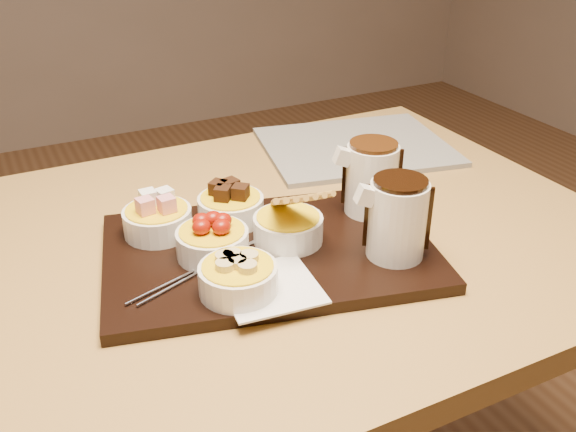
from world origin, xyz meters
name	(u,v)px	position (x,y,z in m)	size (l,w,h in m)	color
dining_table	(229,298)	(0.00, 0.00, 0.65)	(1.20, 0.80, 0.75)	#AA813F
serving_board	(269,252)	(0.04, -0.06, 0.76)	(0.46, 0.30, 0.02)	black
napkin	(270,287)	(0.00, -0.16, 0.77)	(0.12, 0.12, 0.00)	white
bowl_marshmallows	(158,222)	(-0.09, 0.04, 0.79)	(0.10, 0.10, 0.04)	white
bowl_cake	(231,209)	(0.02, 0.03, 0.79)	(0.10, 0.10, 0.04)	white
bowl_strawberries	(213,243)	(-0.04, -0.05, 0.79)	(0.10, 0.10, 0.04)	white
bowl_biscotti	(288,229)	(0.07, -0.06, 0.79)	(0.10, 0.10, 0.04)	white
bowl_bananas	(238,279)	(-0.04, -0.15, 0.79)	(0.10, 0.10, 0.04)	white
pitcher_dark_chocolate	(397,220)	(0.19, -0.16, 0.82)	(0.08, 0.08, 0.11)	silver
pitcher_milk_chocolate	(371,179)	(0.23, -0.04, 0.82)	(0.08, 0.08, 0.11)	silver
fondue_skewers	(208,263)	(-0.05, -0.07, 0.77)	(0.26, 0.03, 0.01)	silver
newspaper	(356,147)	(0.37, 0.22, 0.76)	(0.35, 0.28, 0.01)	beige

